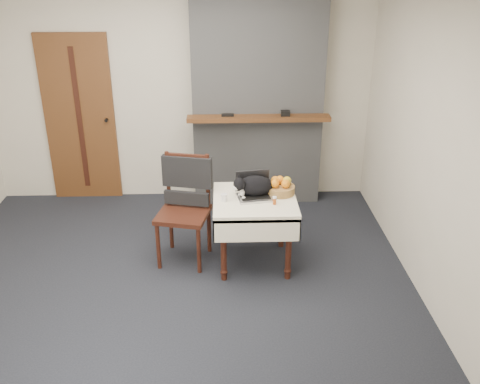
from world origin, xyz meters
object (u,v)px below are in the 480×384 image
object	(u,v)px
cream_jar	(224,197)
pill_bottle	(275,200)
fruit_basket	(280,187)
chair	(186,193)
cat	(256,186)
side_table	(255,209)
door	(80,119)
laptop	(254,190)

from	to	relation	value
cream_jar	pill_bottle	bearing A→B (deg)	-11.22
cream_jar	pill_bottle	size ratio (longest dim) A/B	0.88
fruit_basket	chair	distance (m)	0.92
cat	pill_bottle	size ratio (longest dim) A/B	6.44
side_table	cat	size ratio (longest dim) A/B	1.58
door	laptop	distance (m)	2.55
laptop	chair	size ratio (longest dim) A/B	0.34
side_table	fruit_basket	size ratio (longest dim) A/B	2.80
cat	cream_jar	xyz separation A→B (m)	(-0.30, -0.10, -0.07)
laptop	cat	xyz separation A→B (m)	(0.02, 0.01, 0.04)
pill_bottle	chair	distance (m)	0.90
side_table	laptop	distance (m)	0.18
cream_jar	fruit_basket	size ratio (longest dim) A/B	0.24
door	pill_bottle	size ratio (longest dim) A/B	26.08
fruit_basket	chair	bearing A→B (deg)	175.67
door	laptop	world-z (taller)	door
side_table	laptop	size ratio (longest dim) A/B	2.13
cat	cream_jar	world-z (taller)	cat
side_table	chair	xyz separation A→B (m)	(-0.66, 0.18, 0.09)
door	fruit_basket	xyz separation A→B (m)	(2.24, -1.52, -0.24)
cream_jar	fruit_basket	distance (m)	0.56
door	cat	xyz separation A→B (m)	(2.00, -1.57, -0.20)
door	side_table	xyz separation A→B (m)	(1.99, -1.63, -0.41)
cat	cream_jar	distance (m)	0.32
cream_jar	fruit_basket	xyz separation A→B (m)	(0.54, 0.15, 0.03)
side_table	door	bearing A→B (deg)	140.62
laptop	fruit_basket	bearing A→B (deg)	3.51
chair	fruit_basket	bearing A→B (deg)	8.46
laptop	chair	world-z (taller)	chair
cream_jar	chair	world-z (taller)	chair
laptop	cat	size ratio (longest dim) A/B	0.74
laptop	side_table	bearing A→B (deg)	-90.87
side_table	fruit_basket	distance (m)	0.32
laptop	cream_jar	xyz separation A→B (m)	(-0.28, -0.09, -0.03)
pill_bottle	fruit_basket	bearing A→B (deg)	72.46
cream_jar	chair	bearing A→B (deg)	149.48
side_table	pill_bottle	world-z (taller)	pill_bottle
pill_bottle	door	bearing A→B (deg)	140.71
door	cat	world-z (taller)	door
side_table	chair	world-z (taller)	chair
side_table	pill_bottle	size ratio (longest dim) A/B	10.17
side_table	cat	bearing A→B (deg)	78.19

